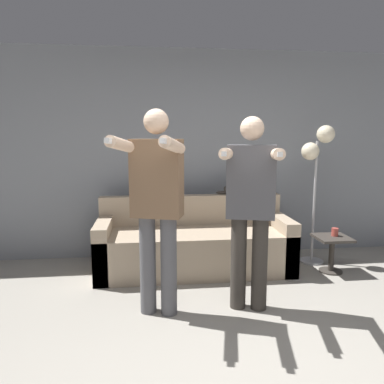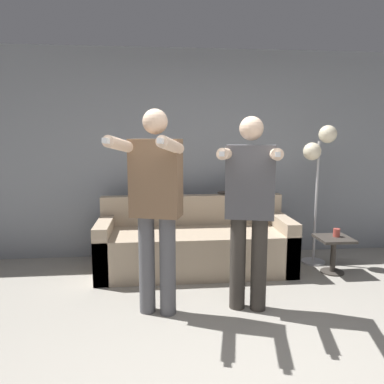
# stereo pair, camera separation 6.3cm
# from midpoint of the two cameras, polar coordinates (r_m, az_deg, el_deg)

# --- Properties ---
(ground_plane) EXTENTS (16.00, 16.00, 0.00)m
(ground_plane) POSITION_cam_midpoint_polar(r_m,az_deg,el_deg) (2.79, 9.82, -25.30)
(ground_plane) COLOR gray
(wall_back) EXTENTS (10.00, 0.05, 2.60)m
(wall_back) POSITION_cam_midpoint_polar(r_m,az_deg,el_deg) (4.81, 2.18, 5.71)
(wall_back) COLOR gray
(wall_back) RESTS_ON ground_plane
(couch) EXTENTS (2.19, 0.81, 0.83)m
(couch) POSITION_cam_midpoint_polar(r_m,az_deg,el_deg) (4.36, 0.87, -8.16)
(couch) COLOR tan
(couch) RESTS_ON ground_plane
(person_left) EXTENTS (0.62, 0.76, 1.77)m
(person_left) POSITION_cam_midpoint_polar(r_m,az_deg,el_deg) (3.15, -5.00, -1.06)
(person_left) COLOR #56565B
(person_left) RESTS_ON ground_plane
(person_right) EXTENTS (0.60, 0.76, 1.71)m
(person_right) POSITION_cam_midpoint_polar(r_m,az_deg,el_deg) (3.26, 9.33, -1.45)
(person_right) COLOR #38332D
(person_right) RESTS_ON ground_plane
(cat) EXTENTS (0.42, 0.13, 0.17)m
(cat) POSITION_cam_midpoint_polar(r_m,az_deg,el_deg) (4.62, 7.41, 0.55)
(cat) COLOR #3D3833
(cat) RESTS_ON couch
(floor_lamp) EXTENTS (0.39, 0.29, 1.66)m
(floor_lamp) POSITION_cam_midpoint_polar(r_m,az_deg,el_deg) (4.67, 19.18, 5.18)
(floor_lamp) COLOR #B2B2B7
(floor_lamp) RESTS_ON ground_plane
(side_table) EXTENTS (0.37, 0.37, 0.41)m
(side_table) POSITION_cam_midpoint_polar(r_m,az_deg,el_deg) (4.56, 21.14, -7.93)
(side_table) COLOR #38332D
(side_table) RESTS_ON ground_plane
(cup) EXTENTS (0.08, 0.08, 0.09)m
(cup) POSITION_cam_midpoint_polar(r_m,az_deg,el_deg) (4.55, 21.54, -5.78)
(cup) COLOR #B7473D
(cup) RESTS_ON side_table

